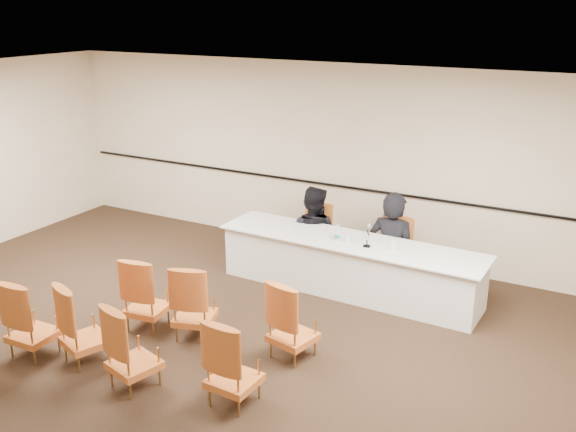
% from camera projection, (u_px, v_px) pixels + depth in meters
% --- Properties ---
extents(floor, '(10.00, 10.00, 0.00)m').
position_uv_depth(floor, '(181.00, 362.00, 7.23)').
color(floor, black).
rests_on(floor, ground).
extents(ceiling, '(10.00, 10.00, 0.00)m').
position_uv_depth(ceiling, '(165.00, 95.00, 6.27)').
color(ceiling, white).
rests_on(ceiling, ground).
extents(wall_back, '(10.00, 0.04, 3.00)m').
position_uv_depth(wall_back, '(333.00, 160.00, 10.09)').
color(wall_back, beige).
rests_on(wall_back, ground).
extents(wall_rail, '(9.80, 0.04, 0.03)m').
position_uv_depth(wall_rail, '(331.00, 185.00, 10.18)').
color(wall_rail, black).
rests_on(wall_rail, wall_back).
extents(panel_table, '(3.80, 0.98, 0.76)m').
position_uv_depth(panel_table, '(349.00, 266.00, 8.90)').
color(panel_table, white).
rests_on(panel_table, ground).
extents(panelist_main, '(0.72, 0.48, 1.94)m').
position_uv_depth(panelist_main, '(391.00, 257.00, 9.17)').
color(panelist_main, black).
rests_on(panelist_main, ground).
extents(panelist_main_chair, '(0.51, 0.51, 0.95)m').
position_uv_depth(panelist_main_chair, '(392.00, 252.00, 9.14)').
color(panelist_main_chair, '#CD5E24').
rests_on(panelist_main_chair, ground).
extents(panelist_second, '(0.86, 0.70, 1.68)m').
position_uv_depth(panelist_second, '(312.00, 240.00, 9.77)').
color(panelist_second, black).
rests_on(panelist_second, ground).
extents(panelist_second_chair, '(0.51, 0.51, 0.95)m').
position_uv_depth(panelist_second_chair, '(313.00, 236.00, 9.75)').
color(panelist_second_chair, '#CD5E24').
rests_on(panelist_second_chair, ground).
extents(papers, '(0.32, 0.25, 0.00)m').
position_uv_depth(papers, '(383.00, 247.00, 8.54)').
color(papers, white).
rests_on(papers, panel_table).
extents(microphone, '(0.14, 0.22, 0.28)m').
position_uv_depth(microphone, '(367.00, 237.00, 8.51)').
color(microphone, black).
rests_on(microphone, panel_table).
extents(water_bottle, '(0.08, 0.08, 0.24)m').
position_uv_depth(water_bottle, '(338.00, 233.00, 8.73)').
color(water_bottle, '#188880').
rests_on(water_bottle, panel_table).
extents(drinking_glass, '(0.08, 0.08, 0.10)m').
position_uv_depth(drinking_glass, '(347.00, 238.00, 8.75)').
color(drinking_glass, white).
rests_on(drinking_glass, panel_table).
extents(coffee_cup, '(0.10, 0.10, 0.13)m').
position_uv_depth(coffee_cup, '(394.00, 246.00, 8.40)').
color(coffee_cup, white).
rests_on(coffee_cup, panel_table).
extents(aud_chair_front_left, '(0.57, 0.57, 0.95)m').
position_uv_depth(aud_chair_front_left, '(146.00, 292.00, 7.87)').
color(aud_chair_front_left, '#CD5E24').
rests_on(aud_chair_front_left, ground).
extents(aud_chair_front_mid, '(0.63, 0.63, 0.95)m').
position_uv_depth(aud_chair_front_mid, '(194.00, 300.00, 7.66)').
color(aud_chair_front_mid, '#CD5E24').
rests_on(aud_chair_front_mid, ground).
extents(aud_chair_front_right, '(0.59, 0.59, 0.95)m').
position_uv_depth(aud_chair_front_right, '(293.00, 319.00, 7.21)').
color(aud_chair_front_right, '#CD5E24').
rests_on(aud_chair_front_right, ground).
extents(aud_chair_back_left, '(0.64, 0.64, 0.95)m').
position_uv_depth(aud_chair_back_left, '(84.00, 323.00, 7.12)').
color(aud_chair_back_left, '#CD5E24').
rests_on(aud_chair_back_left, ground).
extents(aud_chair_back_mid, '(0.62, 0.62, 0.95)m').
position_uv_depth(aud_chair_back_mid, '(133.00, 346.00, 6.65)').
color(aud_chair_back_mid, '#CD5E24').
rests_on(aud_chair_back_mid, ground).
extents(aud_chair_back_right, '(0.52, 0.52, 0.95)m').
position_uv_depth(aud_chair_back_right, '(234.00, 361.00, 6.37)').
color(aud_chair_back_right, '#CD5E24').
rests_on(aud_chair_back_right, ground).
extents(aud_chair_extra, '(0.52, 0.52, 0.95)m').
position_uv_depth(aud_chair_extra, '(31.00, 317.00, 7.25)').
color(aud_chair_extra, '#CD5E24').
rests_on(aud_chair_extra, ground).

